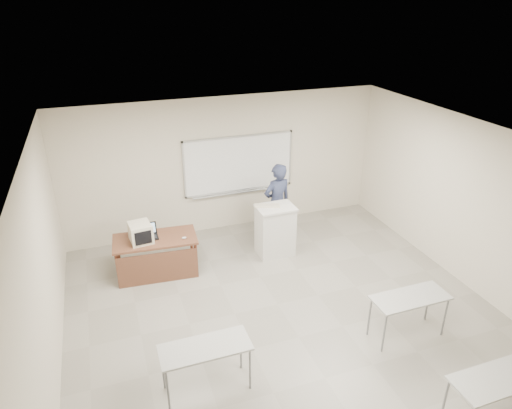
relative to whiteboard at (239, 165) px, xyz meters
name	(u,v)px	position (x,y,z in m)	size (l,w,h in m)	color
floor	(299,338)	(-0.30, -3.97, -1.49)	(7.00, 8.00, 0.01)	gray
whiteboard	(239,165)	(0.00, 0.00, 0.00)	(2.48, 0.10, 1.31)	white
student_desks	(346,365)	(-0.30, -5.32, -0.81)	(4.40, 2.20, 0.73)	#A7A6A2
instructor_desk	(157,250)	(-2.10, -1.48, -0.92)	(1.54, 0.77, 0.75)	brown
podium	(275,230)	(0.29, -1.47, -0.95)	(0.76, 0.55, 1.06)	silver
crt_monitor	(140,233)	(-2.35, -1.40, -0.55)	(0.39, 0.44, 0.37)	beige
laptop	(148,234)	(-2.20, -1.28, -0.67)	(0.34, 0.31, 0.25)	black
mouse	(184,238)	(-1.58, -1.57, -0.71)	(0.09, 0.06, 0.03)	#B6B7BF
keyboard	(267,206)	(0.14, -1.39, -0.40)	(0.50, 0.17, 0.03)	beige
presenter	(277,203)	(0.53, -0.95, -0.60)	(0.64, 0.42, 1.76)	black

